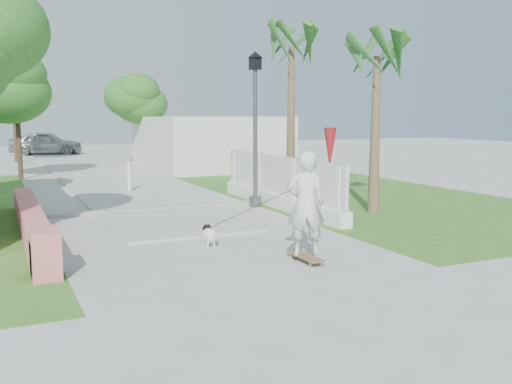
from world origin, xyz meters
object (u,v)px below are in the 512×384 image
parked_car (46,143)px  bollard (129,176)px  street_lamp (255,123)px  skateboarder (259,209)px  patio_umbrella (330,149)px  dog (209,235)px

parked_car → bollard: bearing=-160.9°
street_lamp → skateboarder: 6.07m
patio_umbrella → parked_car: (-5.49, 27.18, -0.89)m
street_lamp → patio_umbrella: 2.27m
bollard → skateboarder: 9.88m
bollard → skateboarder: skateboarder is taller
street_lamp → patio_umbrella: (1.90, -1.00, -0.74)m
street_lamp → parked_car: bearing=97.8°
patio_umbrella → skateboarder: 6.16m
street_lamp → bollard: size_ratio=4.07×
street_lamp → parked_car: size_ratio=0.94×
bollard → patio_umbrella: bearing=-50.1°
bollard → skateboarder: size_ratio=0.42×
parked_car → patio_umbrella: bearing=-151.8°
street_lamp → skateboarder: (-2.38, -5.37, -1.55)m
patio_umbrella → skateboarder: patio_umbrella is taller
skateboarder → dog: size_ratio=4.06×
street_lamp → dog: (-2.99, -4.27, -2.19)m
street_lamp → dog: bearing=-125.0°
street_lamp → skateboarder: street_lamp is taller
patio_umbrella → bollard: bearing=129.9°
bollard → street_lamp: bearing=-59.0°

